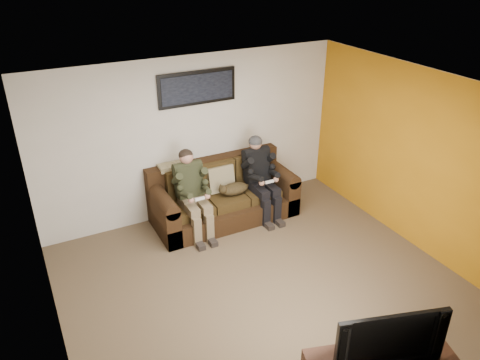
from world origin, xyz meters
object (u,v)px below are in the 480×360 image
person_left (192,189)px  person_right (260,173)px  cat (234,189)px  sofa (222,197)px  television (386,333)px  framed_poster (197,88)px

person_left → person_right: person_right is taller
cat → sofa: bearing=123.9°
television → cat: bearing=103.6°
cat → framed_poster: size_ratio=0.53×
cat → person_right: bearing=-1.8°
sofa → person_right: size_ratio=1.73×
sofa → television: 3.81m
cat → framed_poster: 1.67m
cat → framed_poster: bearing=119.6°
person_left → person_right: 1.18m
person_left → cat: 0.73m
person_right → television: size_ratio=1.22×
person_right → cat: person_right is taller
person_left → framed_poster: 1.52m
sofa → person_right: bearing=-18.0°
person_right → framed_poster: size_ratio=1.06×
person_left → framed_poster: (0.39, 0.58, 1.36)m
sofa → cat: bearing=-56.1°
person_right → person_left: bearing=-180.0°
sofa → framed_poster: bearing=117.5°
person_left → television: size_ratio=1.21×
sofa → cat: (0.12, -0.18, 0.20)m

